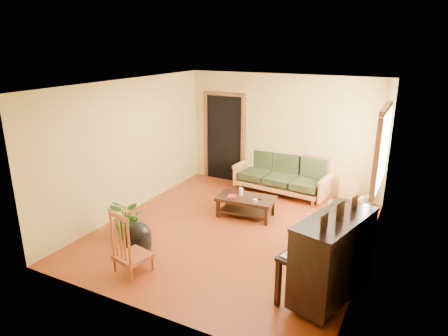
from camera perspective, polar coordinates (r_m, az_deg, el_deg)
The scene contains 16 objects.
floor at distance 7.26m, azimuth 1.27°, elevation -9.04°, with size 5.00×5.00×0.00m, color #60220C.
doorway at distance 9.62m, azimuth 0.03°, elevation 4.22°, with size 1.08×0.16×2.05m, color black.
window at distance 7.38m, azimuth 21.64°, elevation 2.58°, with size 0.12×1.36×1.46m, color white.
sofa at distance 8.93m, azimuth 8.20°, elevation -0.89°, with size 2.10×0.88×0.90m, color #A96E3E.
coffee_table at distance 7.79m, azimuth 3.14°, elevation -5.53°, with size 1.10×0.60×0.40m, color black.
armchair at distance 7.08m, azimuth 15.49°, elevation -6.92°, with size 0.75×0.79×0.79m, color #A96E3E.
piano at distance 5.45m, azimuth 15.23°, elevation -12.48°, with size 0.78×1.33×1.18m, color black.
footstool at distance 6.65m, azimuth -12.13°, elevation -10.23°, with size 0.41×0.41×0.39m, color black.
red_chair at distance 6.06m, azimuth -13.02°, elevation -10.16°, with size 0.45×0.50×0.97m, color brown.
leaning_frame at distance 8.80m, azimuth 17.41°, elevation -2.99°, with size 0.42×0.09×0.56m, color #B88E3D.
ceramic_crock at distance 8.72m, azimuth 19.70°, elevation -4.57°, with size 0.19×0.19×0.24m, color #3751A5.
potted_plant at distance 7.12m, azimuth -13.51°, elevation -6.92°, with size 0.65×0.56×0.72m, color #245618.
book at distance 7.71m, azimuth 0.54°, elevation -4.06°, with size 0.16×0.21×0.02m, color maroon.
candle at distance 7.80m, azimuth 2.46°, elevation -3.38°, with size 0.08×0.08×0.13m, color white.
glass_jar at distance 7.49m, azimuth 4.47°, elevation -4.64°, with size 0.09×0.09×0.06m, color white.
remote at distance 7.63m, azimuth 4.94°, elevation -4.39°, with size 0.14×0.04×0.01m, color black.
Camera 1 is at (2.83, -5.84, 3.27)m, focal length 32.00 mm.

